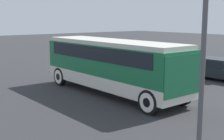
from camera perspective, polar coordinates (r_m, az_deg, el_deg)
The scene contains 5 objects.
ground_plane at distance 17.21m, azimuth 0.00°, elevation -4.34°, with size 120.00×120.00×0.00m, color #2D2D30.
tour_bus at distance 16.80m, azimuth 0.20°, elevation 1.48°, with size 9.55×2.54×2.93m.
parked_car_near at distance 22.28m, azimuth 18.59°, elevation 0.19°, with size 4.31×1.88×1.42m.
parked_car_mid at distance 24.52m, azimuth 5.33°, elevation 1.50°, with size 4.68×1.97×1.46m.
lamp_post at distance 9.67m, azimuth 16.55°, elevation 7.31°, with size 0.44×0.44×5.83m.
Camera 1 is at (12.97, -10.53, 4.13)m, focal length 50.00 mm.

